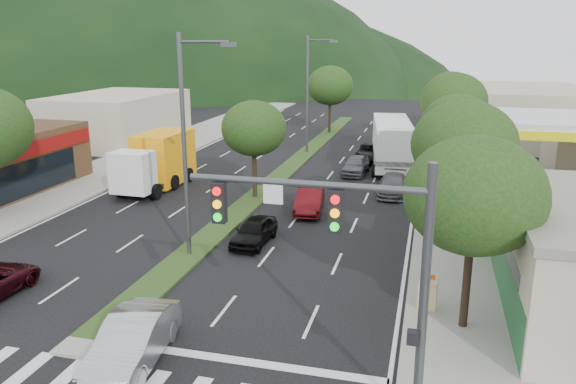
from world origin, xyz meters
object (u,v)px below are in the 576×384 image
(tree_r_a, at_px, (475,195))
(motorhome, at_px, (392,143))
(tree_med_far, at_px, (330,86))
(car_queue_e, at_px, (356,165))
(traffic_signal, at_px, (361,253))
(tree_r_d, at_px, (454,101))
(tree_med_near, at_px, (254,129))
(box_truck, at_px, (158,163))
(sedan_silver, at_px, (133,341))
(car_queue_a, at_px, (254,231))
(car_queue_c, at_px, (310,200))
(streetlight_near, at_px, (188,137))
(streetlight_mid, at_px, (310,89))
(tree_r_c, at_px, (458,126))
(car_queue_b, at_px, (393,185))
(tree_r_b, at_px, (464,145))
(car_queue_d, at_px, (371,153))
(a_frame_sign, at_px, (428,293))
(tree_r_e, at_px, (450,93))

(tree_r_a, bearing_deg, motorhome, 99.98)
(tree_med_far, height_order, car_queue_e, tree_med_far)
(traffic_signal, distance_m, tree_r_d, 31.68)
(tree_med_near, distance_m, box_truck, 7.68)
(sedan_silver, height_order, car_queue_a, sedan_silver)
(car_queue_c, distance_m, car_queue_e, 10.08)
(tree_med_far, bearing_deg, motorhome, -63.07)
(streetlight_near, bearing_deg, streetlight_mid, 90.00)
(tree_r_c, xyz_separation_m, car_queue_b, (-3.67, 1.06, -4.11))
(tree_r_b, distance_m, tree_r_c, 8.01)
(tree_r_b, relative_size, motorhome, 0.71)
(tree_r_c, xyz_separation_m, box_truck, (-19.11, -1.00, -3.04))
(car_queue_e, bearing_deg, tree_r_a, -70.92)
(tree_med_far, relative_size, sedan_silver, 1.49)
(tree_r_d, bearing_deg, tree_r_a, -90.00)
(tree_r_c, bearing_deg, tree_med_far, 116.57)
(streetlight_near, height_order, car_queue_c, streetlight_near)
(sedan_silver, relative_size, box_truck, 0.63)
(traffic_signal, bearing_deg, car_queue_d, 95.59)
(car_queue_d, bearing_deg, streetlight_near, -103.60)
(traffic_signal, relative_size, streetlight_near, 0.70)
(box_truck, relative_size, a_frame_sign, 5.00)
(tree_r_c, height_order, tree_med_near, tree_r_c)
(tree_r_a, bearing_deg, car_queue_d, 102.82)
(traffic_signal, bearing_deg, tree_med_near, 114.80)
(tree_med_near, bearing_deg, car_queue_d, 65.90)
(tree_r_c, bearing_deg, car_queue_c, -153.89)
(tree_med_near, distance_m, sedan_silver, 19.20)
(car_queue_d, distance_m, car_queue_e, 5.03)
(car_queue_a, distance_m, box_truck, 12.99)
(traffic_signal, height_order, tree_r_e, traffic_signal)
(traffic_signal, relative_size, tree_med_far, 1.01)
(car_queue_a, xyz_separation_m, car_queue_e, (2.82, 15.81, 0.07))
(car_queue_d, bearing_deg, tree_r_d, -9.59)
(car_queue_c, height_order, box_truck, box_truck)
(car_queue_b, bearing_deg, streetlight_mid, 124.09)
(tree_r_a, xyz_separation_m, car_queue_e, (-6.74, 22.06, -4.12))
(tree_r_b, bearing_deg, tree_r_c, 90.00)
(car_queue_c, bearing_deg, sedan_silver, -103.17)
(car_queue_e, bearing_deg, car_queue_c, -95.35)
(tree_r_b, relative_size, car_queue_d, 1.39)
(traffic_signal, height_order, tree_med_far, tree_med_far)
(tree_r_b, xyz_separation_m, car_queue_b, (-3.67, 9.06, -4.40))
(a_frame_sign, bearing_deg, tree_r_a, -30.79)
(tree_r_e, bearing_deg, tree_r_b, -90.00)
(tree_r_d, relative_size, car_queue_a, 1.93)
(streetlight_near, height_order, streetlight_mid, same)
(tree_med_near, xyz_separation_m, car_queue_d, (5.84, 13.06, -3.73))
(streetlight_mid, bearing_deg, tree_med_near, -90.78)
(car_queue_b, bearing_deg, traffic_signal, -88.38)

